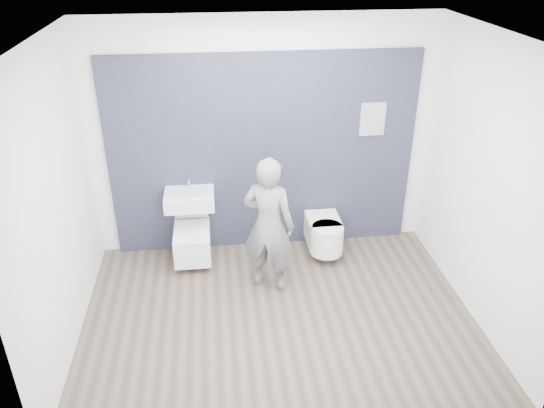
{
  "coord_description": "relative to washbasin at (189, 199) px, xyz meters",
  "views": [
    {
      "loc": [
        -0.57,
        -4.3,
        3.59
      ],
      "look_at": [
        0.0,
        0.6,
        1.0
      ],
      "focal_mm": 35.0,
      "sensor_mm": 36.0,
      "label": 1
    }
  ],
  "objects": [
    {
      "name": "toilet_rounded",
      "position": [
        1.59,
        -0.12,
        -0.51
      ],
      "size": [
        0.4,
        0.67,
        0.36
      ],
      "color": "white",
      "rests_on": "ground"
    },
    {
      "name": "visitor",
      "position": [
        0.85,
        -0.67,
        -0.02
      ],
      "size": [
        0.67,
        0.57,
        1.55
      ],
      "primitive_type": "imported",
      "rotation": [
        0.0,
        0.0,
        2.71
      ],
      "color": "slate",
      "rests_on": "ground"
    },
    {
      "name": "room_shell",
      "position": [
        0.89,
        -1.23,
        0.95
      ],
      "size": [
        4.0,
        4.0,
        4.0
      ],
      "color": "white",
      "rests_on": "ground"
    },
    {
      "name": "tile_wall",
      "position": [
        0.89,
        0.24,
        -0.79
      ],
      "size": [
        3.6,
        0.06,
        2.4
      ],
      "primitive_type": "cube",
      "color": "black",
      "rests_on": "ground"
    },
    {
      "name": "ground",
      "position": [
        0.89,
        -1.23,
        -0.79
      ],
      "size": [
        4.0,
        4.0,
        0.0
      ],
      "primitive_type": "plane",
      "color": "brown",
      "rests_on": "ground"
    },
    {
      "name": "info_placard",
      "position": [
        2.16,
        0.2,
        -0.79
      ],
      "size": [
        0.29,
        0.03,
        0.39
      ],
      "primitive_type": "cube",
      "color": "silver",
      "rests_on": "ground"
    },
    {
      "name": "washbasin",
      "position": [
        0.0,
        0.0,
        0.0
      ],
      "size": [
        0.57,
        0.43,
        0.43
      ],
      "color": "white",
      "rests_on": "ground"
    },
    {
      "name": "toilet_square",
      "position": [
        0.0,
        -0.09,
        -0.51
      ],
      "size": [
        0.42,
        0.61,
        0.78
      ],
      "color": "white",
      "rests_on": "ground"
    }
  ]
}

